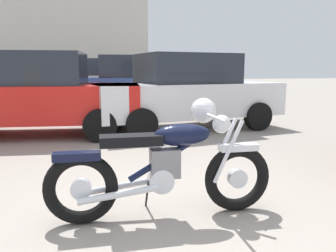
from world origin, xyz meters
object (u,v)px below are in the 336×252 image
Objects in this scene: dark_sedan_left at (34,94)px; white_estate_far at (140,82)px; blue_hatchback_right at (186,92)px; silver_sedan_mid at (69,79)px; vintage_motorcycle at (168,164)px.

white_estate_far is (2.83, 4.19, 0.08)m from dark_sedan_left.
blue_hatchback_right is at bearing -81.65° from white_estate_far.
blue_hatchback_right is (3.21, 0.04, 0.00)m from dark_sedan_left.
blue_hatchback_right is at bearing 7.07° from dark_sedan_left.
white_estate_far is at bearing 62.32° from dark_sedan_left.
dark_sedan_left is 8.25m from silver_sedan_mid.
dark_sedan_left is 3.21m from blue_hatchback_right.
white_estate_far is at bearing -94.07° from blue_hatchback_right.
vintage_motorcycle is 12.72m from silver_sedan_mid.
blue_hatchback_right reaches higher than vintage_motorcycle.
silver_sedan_mid and white_estate_far have the same top height.
silver_sedan_mid is at bearing -80.08° from blue_hatchback_right.
dark_sedan_left is 1.10× the size of white_estate_far.
vintage_motorcycle is 4.70m from blue_hatchback_right.
blue_hatchback_right is (1.49, 4.45, 0.34)m from vintage_motorcycle.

